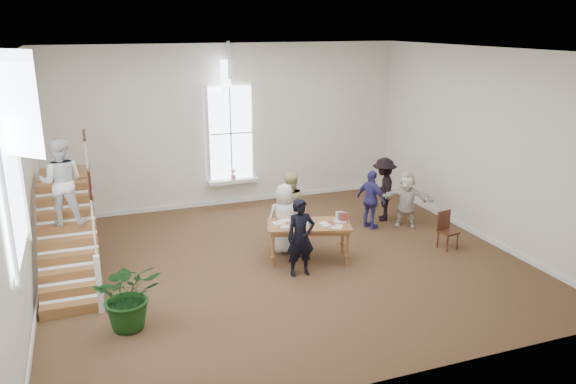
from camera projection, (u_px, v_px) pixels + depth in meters
name	position (u px, v px, depth m)	size (l,w,h in m)	color
ground	(285.00, 262.00, 12.28)	(10.00, 10.00, 0.00)	#432E1A
room_shell	(233.00, 190.00, 16.11)	(10.49, 10.00, 10.00)	silver
staircase	(65.00, 203.00, 11.05)	(1.10, 4.10, 2.92)	brown
library_table	(308.00, 227.00, 12.19)	(1.98, 1.39, 0.90)	brown
police_officer	(301.00, 238.00, 11.44)	(0.60, 0.39, 1.64)	black
elderly_woman	(285.00, 219.00, 12.60)	(0.78, 0.51, 1.60)	silver
person_yellow	(289.00, 208.00, 13.13)	(0.84, 0.66, 1.73)	#D1C583
woman_cluster_a	(371.00, 200.00, 14.09)	(0.88, 0.37, 1.51)	#3A3683
woman_cluster_b	(384.00, 189.00, 14.67)	(1.09, 0.62, 1.68)	black
woman_cluster_c	(407.00, 199.00, 14.22)	(1.34, 0.43, 1.44)	silver
floor_plant	(129.00, 294.00, 9.47)	(1.12, 0.97, 1.25)	#133812
side_chair	(446.00, 228.00, 12.93)	(0.43, 0.43, 0.87)	#3C1B10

